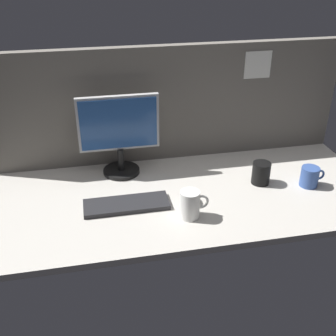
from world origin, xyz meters
TOP-DOWN VIEW (x-y plane):
  - ground_plane at (0.00, 0.00)cm, footprint 180.00×80.00cm
  - cubicle_wall_back at (0.06, 37.50)cm, footprint 180.00×5.50cm
  - monitor at (-26.06, 25.11)cm, footprint 38.57×18.00cm
  - keyboard at (-27.02, -6.13)cm, footprint 37.05×13.15cm
  - mouse at (1.99, -7.78)cm, footprint 7.65×10.63cm
  - mug_ceramic_blue at (59.39, -5.52)cm, footprint 11.81×8.42cm
  - mug_ceramic_white at (-1.73, -18.99)cm, footprint 12.31×8.31cm
  - mug_black_travel at (37.82, 1.23)cm, footprint 8.57×8.57cm

SIDE VIEW (x-z plane):
  - ground_plane at x=0.00cm, z-range -3.00..0.00cm
  - keyboard at x=-27.02cm, z-range 0.00..2.00cm
  - mouse at x=1.99cm, z-range 0.00..3.40cm
  - mug_ceramic_blue at x=59.39cm, z-range 0.02..9.54cm
  - mug_black_travel at x=37.82cm, z-range 0.00..10.68cm
  - mug_ceramic_white at x=-1.73cm, z-range 0.03..12.30cm
  - monitor at x=-26.06cm, z-range 1.85..41.49cm
  - cubicle_wall_back at x=0.06cm, z-range 0.03..58.71cm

